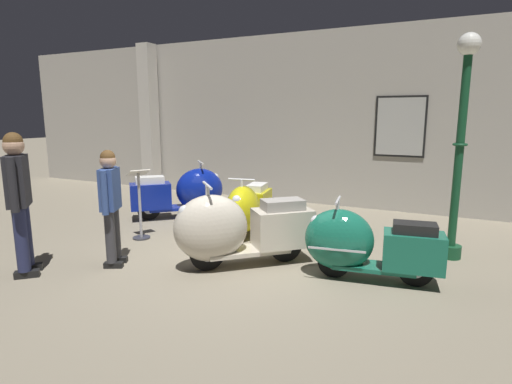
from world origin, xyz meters
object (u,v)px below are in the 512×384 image
scooter_2 (234,229)px  info_stanchion (140,210)px  visitor_1 (19,194)px  lamppost (461,137)px  scooter_0 (185,192)px  scooter_1 (247,208)px  visitor_0 (111,200)px  scooter_3 (361,244)px

scooter_2 → info_stanchion: info_stanchion is taller
visitor_1 → info_stanchion: (0.25, 1.83, -0.55)m
lamppost → info_stanchion: (-4.54, -1.22, -1.22)m
scooter_0 → visitor_1: bearing=-135.0°
lamppost → visitor_1: size_ratio=1.70×
scooter_0 → lamppost: size_ratio=0.54×
scooter_1 → visitor_0: bearing=-34.1°
scooter_1 → scooter_3: scooter_1 is taller
scooter_1 → visitor_0: size_ratio=1.09×
scooter_1 → info_stanchion: (-1.43, -0.99, 0.03)m
scooter_2 → lamppost: (2.56, 1.66, 1.18)m
visitor_0 → visitor_1: 1.06m
scooter_0 → scooter_1: size_ratio=0.97×
scooter_1 → scooter_2: 1.54m
visitor_1 → scooter_0: bearing=44.4°
scooter_1 → lamppost: bearing=83.9°
info_stanchion → scooter_1: bearing=34.7°
scooter_0 → visitor_0: size_ratio=1.05×
scooter_3 → info_stanchion: (-3.56, 0.14, 0.03)m
scooter_0 → visitor_1: 3.38m
scooter_2 → scooter_0: bearing=-85.3°
scooter_1 → lamppost: size_ratio=0.55×
scooter_0 → scooter_2: (2.18, -1.95, 0.02)m
scooter_0 → visitor_0: (0.71, -2.60, 0.40)m
scooter_1 → visitor_1: size_ratio=0.94×
scooter_3 → lamppost: (0.98, 1.36, 1.24)m
scooter_1 → scooter_3: size_ratio=1.01×
scooter_2 → visitor_1: size_ratio=0.96×
scooter_2 → info_stanchion: size_ratio=1.49×
visitor_1 → scooter_1: bearing=14.4°
scooter_3 → visitor_1: size_ratio=0.94×
lamppost → visitor_0: lamppost is taller
scooter_0 → scooter_3: bearing=-67.9°
scooter_2 → visitor_0: visitor_0 is taller
scooter_1 → scooter_3: 2.41m
scooter_2 → info_stanchion: (-1.97, 0.44, -0.04)m
scooter_3 → scooter_1: bearing=-37.1°
lamppost → visitor_1: lamppost is taller
lamppost → visitor_1: 5.71m
scooter_2 → visitor_1: 2.67m
scooter_1 → lamppost: 3.35m
scooter_0 → scooter_1: 1.72m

